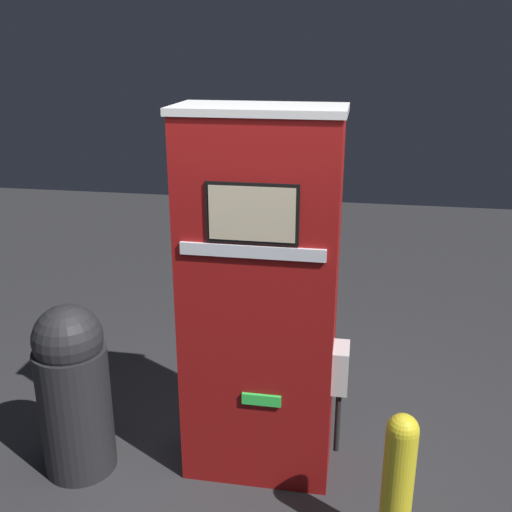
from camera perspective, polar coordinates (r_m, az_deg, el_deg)
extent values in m
plane|color=#2D2D30|center=(3.85, -0.31, -21.11)|extent=(14.00, 14.00, 0.00)
cube|color=maroon|center=(3.70, 0.31, -12.25)|extent=(0.87, 0.45, 1.12)
cube|color=maroon|center=(3.26, 0.34, 4.22)|extent=(0.87, 0.45, 1.05)
cube|color=silver|center=(3.16, 0.36, 13.82)|extent=(0.90, 0.48, 0.04)
cube|color=black|center=(3.03, -0.38, 4.05)|extent=(0.48, 0.01, 0.32)
cube|color=beige|center=(3.02, -0.41, 4.02)|extent=(0.44, 0.01, 0.28)
cube|color=silver|center=(3.08, -0.39, 0.40)|extent=(0.77, 0.02, 0.07)
cube|color=#33D84C|center=(3.46, 0.52, -13.55)|extent=(0.22, 0.02, 0.07)
cube|color=silver|center=(3.47, 8.05, -10.47)|extent=(0.09, 0.20, 0.26)
cylinder|color=black|center=(3.58, 7.76, -15.42)|extent=(0.03, 0.03, 0.38)
cylinder|color=yellow|center=(3.30, 13.25, -21.20)|extent=(0.16, 0.16, 0.76)
sphere|color=yellow|center=(3.07, 13.81, -15.77)|extent=(0.16, 0.16, 0.16)
cylinder|color=#232326|center=(3.91, -16.77, -13.84)|extent=(0.43, 0.43, 0.82)
sphere|color=#232326|center=(3.68, -17.50, -7.55)|extent=(0.41, 0.41, 0.41)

